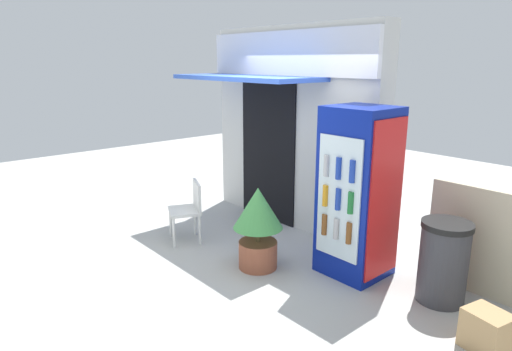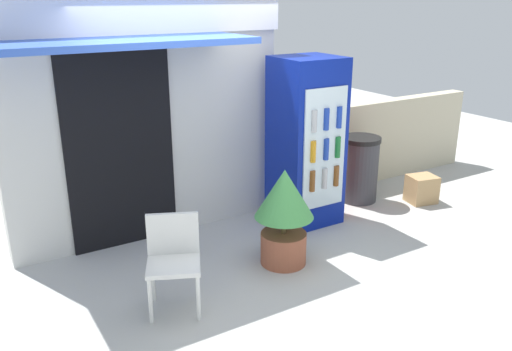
{
  "view_description": "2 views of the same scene",
  "coord_description": "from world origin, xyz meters",
  "px_view_note": "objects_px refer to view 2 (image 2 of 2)",
  "views": [
    {
      "loc": [
        4.06,
        -3.2,
        2.43
      ],
      "look_at": [
        -0.03,
        0.38,
        1.01
      ],
      "focal_mm": 31.15,
      "sensor_mm": 36.0,
      "label": 1
    },
    {
      "loc": [
        -2.37,
        -3.9,
        2.6
      ],
      "look_at": [
        0.13,
        0.21,
        0.94
      ],
      "focal_mm": 36.96,
      "sensor_mm": 36.0,
      "label": 2
    }
  ],
  "objects_px": {
    "plastic_chair": "(173,255)",
    "cardboard_box": "(422,189)",
    "trash_bin": "(359,169)",
    "potted_plant_near_shop": "(284,210)",
    "drink_cooler": "(307,142)"
  },
  "relations": [
    {
      "from": "drink_cooler",
      "to": "trash_bin",
      "type": "height_order",
      "value": "drink_cooler"
    },
    {
      "from": "drink_cooler",
      "to": "potted_plant_near_shop",
      "type": "bearing_deg",
      "value": -137.34
    },
    {
      "from": "cardboard_box",
      "to": "plastic_chair",
      "type": "bearing_deg",
      "value": -171.22
    },
    {
      "from": "trash_bin",
      "to": "cardboard_box",
      "type": "relative_size",
      "value": 2.4
    },
    {
      "from": "drink_cooler",
      "to": "cardboard_box",
      "type": "relative_size",
      "value": 5.42
    },
    {
      "from": "plastic_chair",
      "to": "potted_plant_near_shop",
      "type": "xyz_separation_m",
      "value": [
        1.24,
        0.15,
        0.09
      ]
    },
    {
      "from": "potted_plant_near_shop",
      "to": "cardboard_box",
      "type": "height_order",
      "value": "potted_plant_near_shop"
    },
    {
      "from": "plastic_chair",
      "to": "cardboard_box",
      "type": "xyz_separation_m",
      "value": [
        3.72,
        0.58,
        -0.31
      ]
    },
    {
      "from": "potted_plant_near_shop",
      "to": "cardboard_box",
      "type": "bearing_deg",
      "value": 9.77
    },
    {
      "from": "trash_bin",
      "to": "cardboard_box",
      "type": "xyz_separation_m",
      "value": [
        0.66,
        -0.49,
        -0.25
      ]
    },
    {
      "from": "potted_plant_near_shop",
      "to": "cardboard_box",
      "type": "relative_size",
      "value": 2.78
    },
    {
      "from": "plastic_chair",
      "to": "potted_plant_near_shop",
      "type": "height_order",
      "value": "potted_plant_near_shop"
    },
    {
      "from": "drink_cooler",
      "to": "trash_bin",
      "type": "xyz_separation_m",
      "value": [
        0.99,
        0.15,
        -0.54
      ]
    },
    {
      "from": "plastic_chair",
      "to": "trash_bin",
      "type": "height_order",
      "value": "trash_bin"
    },
    {
      "from": "cardboard_box",
      "to": "trash_bin",
      "type": "bearing_deg",
      "value": 143.25
    }
  ]
}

